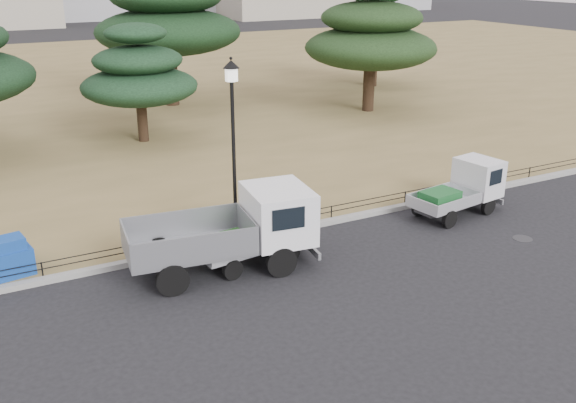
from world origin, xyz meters
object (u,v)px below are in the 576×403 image
truck_kei_rear (462,189)px  truck_large (232,228)px  street_lamp (233,120)px  truck_kei_front (260,232)px

truck_kei_rear → truck_large: bearing=173.3°
truck_large → street_lamp: (0.89, 1.82, 2.51)m
street_lamp → truck_large: bearing=-116.0°
street_lamp → truck_kei_front: bearing=-89.0°
truck_large → truck_kei_front: bearing=17.5°
truck_kei_front → street_lamp: size_ratio=0.64×
truck_large → truck_kei_front: truck_large is taller
truck_large → street_lamp: size_ratio=0.99×
truck_large → street_lamp: 3.23m
truck_kei_front → truck_kei_rear: size_ratio=0.96×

